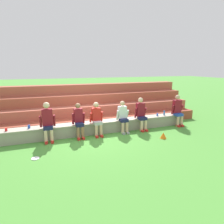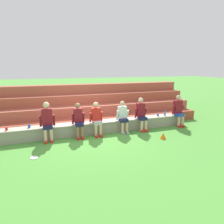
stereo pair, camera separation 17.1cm
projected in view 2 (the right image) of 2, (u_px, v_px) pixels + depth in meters
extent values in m
plane|color=#4C9338|center=(91.00, 135.00, 7.73)|extent=(80.00, 80.00, 0.00)
cube|color=gray|center=(90.00, 128.00, 7.90)|extent=(8.83, 0.49, 0.47)
cube|color=#ABA28E|center=(90.00, 123.00, 7.86)|extent=(8.87, 0.53, 0.04)
cube|color=#9B4430|center=(86.00, 123.00, 8.59)|extent=(11.15, 0.60, 0.44)
cube|color=#AC5641|center=(83.00, 115.00, 9.09)|extent=(11.15, 0.60, 0.88)
cube|color=#A24B36|center=(81.00, 108.00, 9.59)|extent=(11.15, 0.60, 1.33)
cube|color=#AB5440|center=(78.00, 102.00, 10.10)|extent=(11.15, 0.60, 1.77)
cylinder|color=beige|center=(46.00, 136.00, 6.95)|extent=(0.11, 0.11, 0.47)
cylinder|color=beige|center=(51.00, 136.00, 7.01)|extent=(0.11, 0.11, 0.47)
cube|color=red|center=(46.00, 142.00, 6.95)|extent=(0.10, 0.22, 0.08)
cube|color=red|center=(52.00, 141.00, 7.02)|extent=(0.10, 0.22, 0.08)
cube|color=#191E47|center=(48.00, 127.00, 7.03)|extent=(0.33, 0.31, 0.12)
cube|color=maroon|center=(47.00, 117.00, 7.05)|extent=(0.37, 0.20, 0.60)
sphere|color=beige|center=(46.00, 105.00, 6.96)|extent=(0.22, 0.22, 0.22)
cylinder|color=maroon|center=(40.00, 121.00, 6.99)|extent=(0.08, 0.16, 0.43)
cylinder|color=maroon|center=(54.00, 120.00, 7.14)|extent=(0.08, 0.15, 0.43)
cylinder|color=#996B4C|center=(78.00, 133.00, 7.29)|extent=(0.11, 0.11, 0.47)
cylinder|color=#996B4C|center=(82.00, 133.00, 7.34)|extent=(0.11, 0.11, 0.47)
cube|color=red|center=(78.00, 138.00, 7.29)|extent=(0.10, 0.22, 0.08)
cube|color=red|center=(83.00, 138.00, 7.35)|extent=(0.10, 0.22, 0.08)
cube|color=#191E47|center=(79.00, 124.00, 7.38)|extent=(0.28, 0.34, 0.12)
cube|color=maroon|center=(78.00, 115.00, 7.49)|extent=(0.31, 0.20, 0.51)
sphere|color=#996B4C|center=(78.00, 105.00, 7.40)|extent=(0.20, 0.20, 0.20)
cylinder|color=maroon|center=(73.00, 119.00, 7.43)|extent=(0.08, 0.14, 0.43)
cylinder|color=maroon|center=(84.00, 118.00, 7.56)|extent=(0.08, 0.17, 0.43)
cylinder|color=#DBAD89|center=(96.00, 131.00, 7.50)|extent=(0.11, 0.11, 0.47)
cylinder|color=#DBAD89|center=(101.00, 131.00, 7.56)|extent=(0.11, 0.11, 0.47)
cube|color=red|center=(96.00, 136.00, 7.51)|extent=(0.10, 0.22, 0.08)
cube|color=red|center=(101.00, 136.00, 7.57)|extent=(0.10, 0.22, 0.08)
cube|color=#B2B2B7|center=(97.00, 123.00, 7.60)|extent=(0.31, 0.35, 0.12)
cube|color=red|center=(96.00, 114.00, 7.70)|extent=(0.34, 0.20, 0.49)
sphere|color=#DBAD89|center=(96.00, 105.00, 7.61)|extent=(0.21, 0.21, 0.21)
cylinder|color=red|center=(91.00, 117.00, 7.63)|extent=(0.08, 0.23, 0.42)
cylinder|color=red|center=(102.00, 116.00, 7.77)|extent=(0.08, 0.19, 0.43)
cylinder|color=#DBAD89|center=(123.00, 128.00, 7.85)|extent=(0.11, 0.11, 0.47)
cylinder|color=#DBAD89|center=(127.00, 128.00, 7.91)|extent=(0.11, 0.11, 0.47)
cube|color=#99999E|center=(123.00, 133.00, 7.86)|extent=(0.10, 0.22, 0.08)
cube|color=#99999E|center=(127.00, 133.00, 7.92)|extent=(0.10, 0.22, 0.08)
cube|color=#191E47|center=(123.00, 120.00, 7.95)|extent=(0.30, 0.36, 0.12)
cube|color=white|center=(122.00, 112.00, 8.02)|extent=(0.34, 0.20, 0.49)
sphere|color=#DBAD89|center=(122.00, 103.00, 7.94)|extent=(0.20, 0.20, 0.20)
cylinder|color=white|center=(117.00, 115.00, 7.96)|extent=(0.08, 0.19, 0.43)
cylinder|color=white|center=(127.00, 114.00, 8.10)|extent=(0.08, 0.23, 0.42)
cylinder|color=beige|center=(142.00, 126.00, 8.13)|extent=(0.11, 0.11, 0.47)
cylinder|color=beige|center=(146.00, 126.00, 8.19)|extent=(0.11, 0.11, 0.47)
cube|color=red|center=(142.00, 131.00, 8.14)|extent=(0.10, 0.22, 0.08)
cube|color=red|center=(146.00, 130.00, 8.20)|extent=(0.10, 0.22, 0.08)
cube|color=#191E47|center=(142.00, 118.00, 8.23)|extent=(0.31, 0.35, 0.12)
cube|color=maroon|center=(140.00, 110.00, 8.34)|extent=(0.34, 0.20, 0.56)
sphere|color=beige|center=(141.00, 100.00, 8.24)|extent=(0.21, 0.21, 0.21)
cylinder|color=maroon|center=(136.00, 113.00, 8.28)|extent=(0.08, 0.16, 0.43)
cylinder|color=maroon|center=(145.00, 112.00, 8.42)|extent=(0.08, 0.23, 0.42)
cylinder|color=#DBAD89|center=(179.00, 122.00, 8.76)|extent=(0.11, 0.11, 0.47)
cylinder|color=#DBAD89|center=(182.00, 122.00, 8.82)|extent=(0.11, 0.11, 0.47)
cube|color=red|center=(179.00, 126.00, 8.76)|extent=(0.10, 0.22, 0.08)
cube|color=red|center=(183.00, 126.00, 8.83)|extent=(0.10, 0.22, 0.08)
cube|color=#2347B2|center=(179.00, 115.00, 8.84)|extent=(0.33, 0.32, 0.12)
cube|color=maroon|center=(178.00, 107.00, 8.89)|extent=(0.37, 0.20, 0.59)
sphere|color=#DBAD89|center=(178.00, 97.00, 8.80)|extent=(0.21, 0.21, 0.21)
cylinder|color=maroon|center=(173.00, 110.00, 8.83)|extent=(0.08, 0.15, 0.43)
cylinder|color=maroon|center=(182.00, 109.00, 8.98)|extent=(0.08, 0.24, 0.42)
cylinder|color=blue|center=(165.00, 113.00, 8.93)|extent=(0.07, 0.07, 0.22)
cylinder|color=red|center=(165.00, 110.00, 8.90)|extent=(0.04, 0.04, 0.02)
cylinder|color=blue|center=(29.00, 126.00, 7.13)|extent=(0.09, 0.09, 0.12)
cylinder|color=red|center=(6.00, 129.00, 6.84)|extent=(0.08, 0.08, 0.10)
cylinder|color=blue|center=(158.00, 115.00, 8.81)|extent=(0.08, 0.08, 0.12)
cylinder|color=white|center=(34.00, 158.00, 5.81)|extent=(0.23, 0.23, 0.02)
cone|color=orange|center=(163.00, 136.00, 7.35)|extent=(0.24, 0.24, 0.23)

